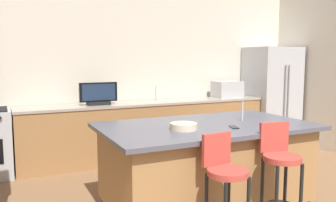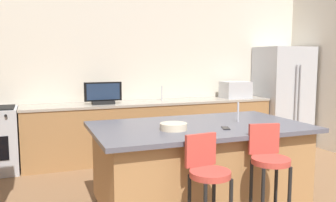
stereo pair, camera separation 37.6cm
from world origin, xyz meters
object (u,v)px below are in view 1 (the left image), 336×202
Objects in this scene: bar_stool_left at (225,181)px; bar_stool_right at (280,167)px; refrigerator at (271,96)px; fruit_bowl at (184,126)px; kitchen_island at (206,165)px; tv_monitor at (98,95)px; cell_phone at (234,127)px; microwave at (227,89)px.

bar_stool_left is 0.96× the size of bar_stool_right.
refrigerator is 6.78× the size of fruit_bowl.
kitchen_island is 8.37× the size of fruit_bowl.
tv_monitor is 2.43m from cell_phone.
bar_stool_left is 0.62m from bar_stool_right.
microwave is at bearing 47.10° from fruit_bowl.
microwave is 2.35m from tv_monitor.
kitchen_island is 2.20m from tv_monitor.
kitchen_island is 2.22× the size of bar_stool_right.
fruit_bowl is at bearing -144.65° from refrigerator.
microwave is 3.03m from fruit_bowl.
tv_monitor is 0.56× the size of bar_stool_right.
bar_stool_right is (0.31, -0.79, 0.15)m from kitchen_island.
kitchen_island is at bearing -72.12° from tv_monitor.
tv_monitor is 2.99m from bar_stool_right.
refrigerator reaches higher than bar_stool_right.
bar_stool_right is 3.77× the size of fruit_bowl.
bar_stool_right is (-1.40, -2.85, -0.45)m from microwave.
refrigerator reaches higher than kitchen_island.
tv_monitor reaches higher than cell_phone.
refrigerator reaches higher than cell_phone.
microwave is at bearing 1.26° from tv_monitor.
microwave reaches higher than fruit_bowl.
kitchen_island is at bearing 63.04° from bar_stool_left.
fruit_bowl is (-0.36, -0.16, 0.48)m from kitchen_island.
cell_phone is at bearing 42.75° from bar_stool_left.
bar_stool_right is at bearing -54.19° from cell_phone.
microwave reaches higher than kitchen_island.
microwave reaches higher than bar_stool_left.
bar_stool_right is at bearing -116.14° from microwave.
microwave reaches higher than bar_stool_right.
fruit_bowl is at bearing -156.55° from kitchen_island.
microwave is 1.79× the size of fruit_bowl.
cell_phone is (-2.51, -2.27, 0.00)m from refrigerator.
refrigerator is 12.12× the size of cell_phone.
refrigerator is 1.87× the size of bar_stool_left.
microwave reaches higher than cell_phone.
bar_stool_left is at bearing -111.17° from kitchen_island.
bar_stool_right is (0.96, -2.80, -0.46)m from tv_monitor.
tv_monitor is (-0.65, 2.01, 0.61)m from kitchen_island.
fruit_bowl is (-2.06, -2.22, -0.12)m from microwave.
bar_stool_left is (-0.31, -0.81, 0.12)m from kitchen_island.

